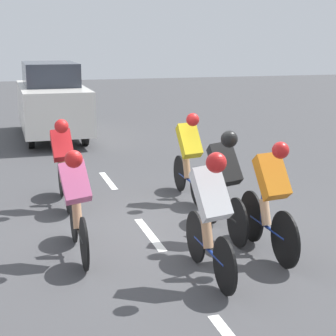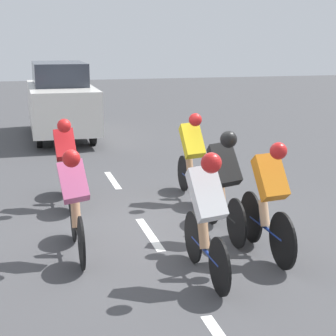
# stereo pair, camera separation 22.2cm
# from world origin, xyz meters

# --- Properties ---
(ground_plane) EXTENTS (60.00, 60.00, 0.00)m
(ground_plane) POSITION_xyz_m (0.00, 0.00, 0.00)
(ground_plane) COLOR #424244
(lane_stripe_mid) EXTENTS (0.12, 1.40, 0.01)m
(lane_stripe_mid) POSITION_xyz_m (0.00, 0.25, 0.00)
(lane_stripe_mid) COLOR white
(lane_stripe_mid) RESTS_ON ground
(lane_stripe_far) EXTENTS (0.12, 1.40, 0.01)m
(lane_stripe_far) POSITION_xyz_m (0.00, -2.95, 0.00)
(lane_stripe_far) COLOR white
(lane_stripe_far) RESTS_ON ground
(cyclist_black) EXTENTS (0.39, 1.68, 1.54)m
(cyclist_black) POSITION_xyz_m (-0.98, 0.61, 0.81)
(cyclist_black) COLOR black
(cyclist_black) RESTS_ON ground
(cyclist_yellow) EXTENTS (0.36, 1.61, 1.53)m
(cyclist_yellow) POSITION_xyz_m (-1.10, -1.29, 0.80)
(cyclist_yellow) COLOR black
(cyclist_yellow) RESTS_ON ground
(cyclist_white) EXTENTS (0.38, 1.60, 1.55)m
(cyclist_white) POSITION_xyz_m (-0.27, 1.92, 0.82)
(cyclist_white) COLOR black
(cyclist_white) RESTS_ON ground
(cyclist_pink) EXTENTS (0.38, 1.65, 1.44)m
(cyclist_pink) POSITION_xyz_m (1.09, 0.80, 0.75)
(cyclist_pink) COLOR black
(cyclist_pink) RESTS_ON ground
(cyclist_red) EXTENTS (0.35, 1.72, 1.48)m
(cyclist_red) POSITION_xyz_m (1.00, -1.52, 0.77)
(cyclist_red) COLOR black
(cyclist_red) RESTS_ON ground
(cyclist_orange) EXTENTS (0.35, 1.66, 1.53)m
(cyclist_orange) POSITION_xyz_m (-1.26, 1.43, 0.78)
(cyclist_orange) COLOR black
(cyclist_orange) RESTS_ON ground
(support_car) EXTENTS (1.70, 4.56, 2.06)m
(support_car) POSITION_xyz_m (0.56, -8.24, 1.04)
(support_car) COLOR black
(support_car) RESTS_ON ground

